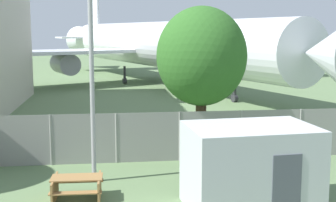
{
  "coord_description": "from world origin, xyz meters",
  "views": [
    {
      "loc": [
        -0.23,
        -7.3,
        5.23
      ],
      "look_at": [
        2.45,
        13.94,
        2.0
      ],
      "focal_mm": 50.0,
      "sensor_mm": 36.0,
      "label": 1
    }
  ],
  "objects": [
    {
      "name": "airplane",
      "position": [
        4.25,
        38.53,
        3.86
      ],
      "size": [
        39.4,
        47.87,
        12.56
      ],
      "rotation": [
        0.0,
        0.0,
        -1.21
      ],
      "color": "silver",
      "rests_on": "ground"
    },
    {
      "name": "tree_near_hangar",
      "position": [
        3.58,
        11.79,
        4.15
      ],
      "size": [
        3.76,
        3.76,
        6.24
      ],
      "color": "#4C3823",
      "rests_on": "ground"
    },
    {
      "name": "light_mast",
      "position": [
        -0.81,
        8.68,
        5.47
      ],
      "size": [
        0.44,
        0.44,
        9.14
      ],
      "color": "#99999E",
      "rests_on": "ground"
    },
    {
      "name": "perimeter_fence",
      "position": [
        0.0,
        10.94,
        1.01
      ],
      "size": [
        56.07,
        0.07,
        2.01
      ],
      "color": "gray",
      "rests_on": "ground"
    },
    {
      "name": "portable_cabin",
      "position": [
        3.82,
        5.55,
        1.25
      ],
      "size": [
        3.85,
        2.8,
        2.5
      ],
      "rotation": [
        0.0,
        0.0,
        0.08
      ],
      "color": "silver",
      "rests_on": "ground"
    },
    {
      "name": "picnic_bench_near_cabin",
      "position": [
        -1.28,
        6.87,
        0.47
      ],
      "size": [
        1.61,
        1.44,
        0.76
      ],
      "rotation": [
        0.0,
        0.0,
        -0.03
      ],
      "color": "olive",
      "rests_on": "ground"
    }
  ]
}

